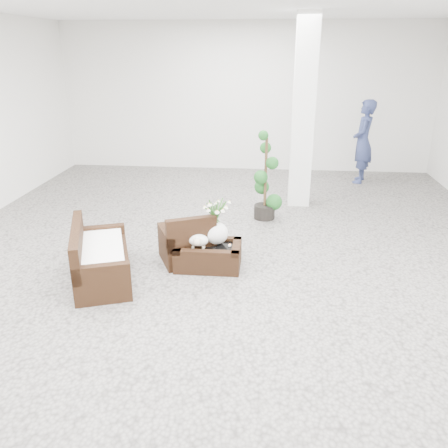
# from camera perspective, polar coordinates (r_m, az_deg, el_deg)

# --- Properties ---
(ground) EXTENTS (11.00, 11.00, 0.00)m
(ground) POSITION_cam_1_polar(r_m,az_deg,el_deg) (6.66, 0.08, -4.68)
(ground) COLOR gray
(ground) RESTS_ON ground
(column) EXTENTS (0.40, 0.40, 3.50)m
(column) POSITION_cam_1_polar(r_m,az_deg,el_deg) (8.87, 9.81, 13.36)
(column) COLOR white
(column) RESTS_ON ground
(coffee_table) EXTENTS (0.90, 0.60, 0.31)m
(coffee_table) POSITION_cam_1_polar(r_m,az_deg,el_deg) (6.46, -1.96, -4.01)
(coffee_table) COLOR black
(coffee_table) RESTS_ON ground
(sheep_figurine) EXTENTS (0.28, 0.23, 0.21)m
(sheep_figurine) POSITION_cam_1_polar(r_m,az_deg,el_deg) (6.27, -3.20, -2.18)
(sheep_figurine) COLOR white
(sheep_figurine) RESTS_ON coffee_table
(planter_narcissus) EXTENTS (0.44, 0.44, 0.80)m
(planter_narcissus) POSITION_cam_1_polar(r_m,az_deg,el_deg) (6.32, -1.01, 0.91)
(planter_narcissus) COLOR white
(planter_narcissus) RESTS_ON coffee_table
(tealight) EXTENTS (0.04, 0.04, 0.03)m
(tealight) POSITION_cam_1_polar(r_m,az_deg,el_deg) (6.37, 0.72, -2.65)
(tealight) COLOR white
(tealight) RESTS_ON coffee_table
(armchair) EXTENTS (0.92, 0.90, 0.75)m
(armchair) POSITION_cam_1_polar(r_m,az_deg,el_deg) (6.58, -4.69, -1.50)
(armchair) COLOR black
(armchair) RESTS_ON ground
(loveseat) EXTENTS (1.12, 1.56, 0.75)m
(loveseat) POSITION_cam_1_polar(r_m,az_deg,el_deg) (6.24, -15.00, -3.47)
(loveseat) COLOR black
(loveseat) RESTS_ON ground
(topiary) EXTENTS (0.42, 0.42, 1.56)m
(topiary) POSITION_cam_1_polar(r_m,az_deg,el_deg) (8.12, 5.18, 5.89)
(topiary) COLOR #184B1A
(topiary) RESTS_ON ground
(shopper) EXTENTS (0.59, 0.76, 1.85)m
(shopper) POSITION_cam_1_polar(r_m,az_deg,el_deg) (10.88, 16.86, 9.74)
(shopper) COLOR navy
(shopper) RESTS_ON ground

